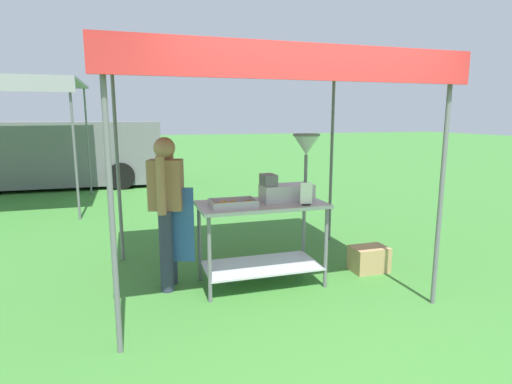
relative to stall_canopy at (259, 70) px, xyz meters
name	(u,v)px	position (x,y,z in m)	size (l,w,h in m)	color
ground_plane	(202,199)	(0.18, 4.82, -2.29)	(70.00, 70.00, 0.00)	#3D7F33
stall_canopy	(259,70)	(0.00, 0.00, 0.00)	(3.13, 2.42, 2.37)	slate
donut_cart	(261,227)	(0.00, -0.10, -1.64)	(1.35, 0.69, 0.91)	#B7B7BC
donut_tray	(233,204)	(-0.34, -0.18, -1.36)	(0.47, 0.29, 0.07)	#B7B7BC
donut_fryer	(292,175)	(0.36, -0.07, -1.09)	(0.64, 0.29, 0.72)	#B7B7BC
menu_sign	(306,196)	(0.40, -0.35, -1.28)	(0.13, 0.05, 0.24)	black
vendor	(167,205)	(-0.97, 0.10, -1.38)	(0.47, 0.53, 1.61)	#2D3347
supply_crate	(369,259)	(1.34, -0.11, -2.14)	(0.42, 0.30, 0.30)	tan
van_grey	(53,153)	(-3.23, 7.66, -1.41)	(5.38, 2.12, 1.69)	slate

